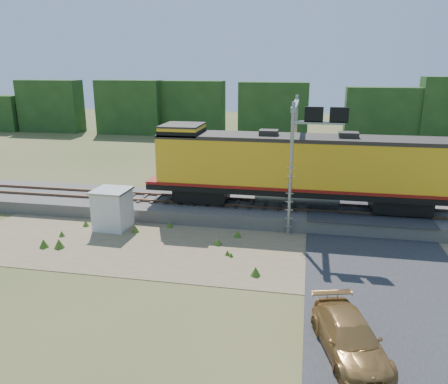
% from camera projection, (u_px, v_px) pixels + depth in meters
% --- Properties ---
extents(ground, '(140.00, 140.00, 0.00)m').
position_uv_depth(ground, '(236.00, 255.00, 22.16)').
color(ground, '#475123').
rests_on(ground, ground).
extents(ballast, '(70.00, 5.00, 0.80)m').
position_uv_depth(ballast, '(251.00, 210.00, 27.70)').
color(ballast, slate).
rests_on(ballast, ground).
extents(rails, '(70.00, 1.54, 0.16)m').
position_uv_depth(rails, '(251.00, 203.00, 27.57)').
color(rails, brown).
rests_on(rails, ballast).
extents(dirt_shoulder, '(26.00, 8.00, 0.03)m').
position_uv_depth(dirt_shoulder, '(200.00, 248.00, 22.99)').
color(dirt_shoulder, '#8C7754').
rests_on(dirt_shoulder, ground).
extents(road, '(7.00, 66.00, 0.86)m').
position_uv_depth(road, '(378.00, 258.00, 21.56)').
color(road, '#38383A').
rests_on(road, ground).
extents(tree_line_north, '(130.00, 3.00, 6.50)m').
position_uv_depth(tree_line_north, '(284.00, 114.00, 57.13)').
color(tree_line_north, '#1E3C16').
rests_on(tree_line_north, ground).
extents(weed_clumps, '(15.00, 6.20, 0.56)m').
position_uv_depth(weed_clumps, '(170.00, 249.00, 22.89)').
color(weed_clumps, '#3F621C').
rests_on(weed_clumps, ground).
extents(locomotive, '(18.55, 2.83, 4.79)m').
position_uv_depth(locomotive, '(294.00, 167.00, 26.42)').
color(locomotive, black).
rests_on(locomotive, rails).
extents(shed, '(2.07, 2.07, 2.38)m').
position_uv_depth(shed, '(112.00, 209.00, 25.42)').
color(shed, silver).
rests_on(shed, ground).
extents(signal_gantry, '(2.95, 6.20, 7.44)m').
position_uv_depth(signal_gantry, '(301.00, 132.00, 25.11)').
color(signal_gantry, gray).
rests_on(signal_gantry, ground).
extents(car, '(2.85, 4.65, 1.26)m').
position_uv_depth(car, '(350.00, 338.00, 14.35)').
color(car, '#AA7A3F').
rests_on(car, ground).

